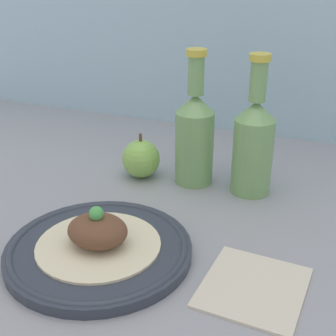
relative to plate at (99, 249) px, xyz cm
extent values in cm
cube|color=gray|center=(6.04, 8.15, -3.01)|extent=(180.00, 110.00, 4.00)
cylinder|color=#2D333D|center=(0.00, 0.00, -0.22)|extent=(27.59, 27.59, 1.59)
torus|color=#2D333D|center=(0.00, 0.00, 0.34)|extent=(26.50, 26.50, 1.11)
cylinder|color=beige|center=(0.00, 0.00, 0.78)|extent=(18.39, 18.39, 0.40)
ellipsoid|color=brown|center=(0.00, 0.00, 3.21)|extent=(9.02, 7.66, 4.46)
sphere|color=#4CA34C|center=(0.00, 0.00, 6.08)|extent=(2.13, 2.13, 2.13)
cylinder|color=#729E5B|center=(4.72, 28.92, 6.07)|extent=(7.41, 7.41, 14.16)
cone|color=#729E5B|center=(4.72, 28.92, 14.82)|extent=(7.41, 7.41, 3.33)
cylinder|color=#729E5B|center=(4.72, 28.92, 19.99)|extent=(2.96, 2.96, 7.01)
cylinder|color=gold|center=(4.72, 28.92, 24.09)|extent=(3.70, 3.70, 1.20)
cylinder|color=#729E5B|center=(15.96, 28.92, 6.07)|extent=(7.41, 7.41, 14.16)
cone|color=#729E5B|center=(15.96, 28.92, 14.82)|extent=(7.41, 7.41, 3.33)
cylinder|color=#729E5B|center=(15.96, 28.92, 19.99)|extent=(2.96, 2.96, 7.01)
cylinder|color=gold|center=(15.96, 28.92, 24.09)|extent=(3.70, 3.70, 1.20)
sphere|color=#84B74C|center=(-5.77, 27.09, 2.78)|extent=(7.60, 7.60, 7.60)
cylinder|color=brown|center=(-5.77, 27.09, 7.18)|extent=(0.61, 0.61, 1.71)
cube|color=beige|center=(22.98, 1.05, -0.61)|extent=(13.95, 15.20, 0.80)
camera|label=1|loc=(31.29, -49.77, 39.66)|focal=50.00mm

